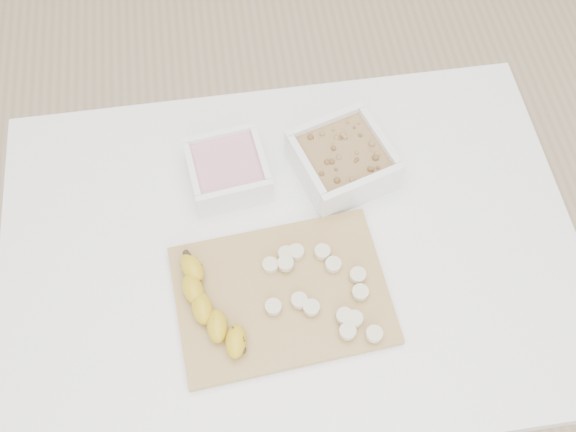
{
  "coord_description": "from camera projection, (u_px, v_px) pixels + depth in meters",
  "views": [
    {
      "loc": [
        -0.07,
        -0.47,
        1.75
      ],
      "look_at": [
        0.0,
        0.03,
        0.81
      ],
      "focal_mm": 40.0,
      "sensor_mm": 36.0,
      "label": 1
    }
  ],
  "objects": [
    {
      "name": "ground",
      "position": [
        290.0,
        364.0,
        1.77
      ],
      "size": [
        3.5,
        3.5,
        0.0
      ],
      "primitive_type": "plane",
      "color": "#C6AD89",
      "rests_on": "ground"
    },
    {
      "name": "bowl_yogurt",
      "position": [
        228.0,
        170.0,
        1.15
      ],
      "size": [
        0.15,
        0.15,
        0.06
      ],
      "color": "white",
      "rests_on": "table"
    },
    {
      "name": "banana",
      "position": [
        211.0,
        308.0,
        1.02
      ],
      "size": [
        0.09,
        0.2,
        0.03
      ],
      "primitive_type": null,
      "rotation": [
        0.0,
        0.0,
        0.21
      ],
      "color": "gold",
      "rests_on": "cutting_board"
    },
    {
      "name": "table",
      "position": [
        290.0,
        270.0,
        1.19
      ],
      "size": [
        1.0,
        0.7,
        0.75
      ],
      "color": "white",
      "rests_on": "ground"
    },
    {
      "name": "banana_slices",
      "position": [
        321.0,
        288.0,
        1.05
      ],
      "size": [
        0.18,
        0.19,
        0.02
      ],
      "color": "beige",
      "rests_on": "cutting_board"
    },
    {
      "name": "bowl_granola",
      "position": [
        342.0,
        160.0,
        1.15
      ],
      "size": [
        0.2,
        0.2,
        0.07
      ],
      "color": "white",
      "rests_on": "table"
    },
    {
      "name": "cutting_board",
      "position": [
        282.0,
        295.0,
        1.06
      ],
      "size": [
        0.36,
        0.27,
        0.01
      ],
      "primitive_type": "cube",
      "rotation": [
        0.0,
        0.0,
        0.08
      ],
      "color": "tan",
      "rests_on": "table"
    }
  ]
}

